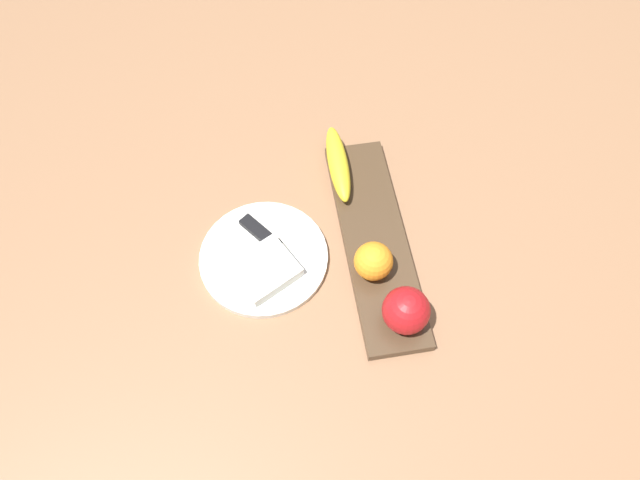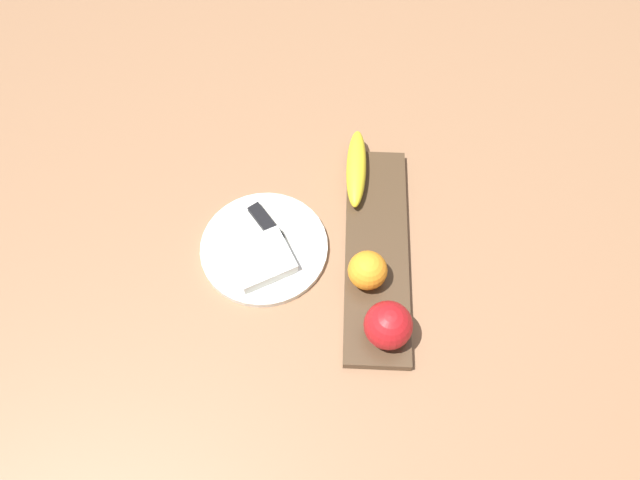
# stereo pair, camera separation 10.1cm
# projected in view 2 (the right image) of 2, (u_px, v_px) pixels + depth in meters

# --- Properties ---
(ground_plane) EXTENTS (2.40, 2.40, 0.00)m
(ground_plane) POSITION_uv_depth(u_px,v_px,m) (368.00, 253.00, 1.06)
(ground_plane) COLOR #8F6648
(fruit_tray) EXTENTS (0.44, 0.11, 0.02)m
(fruit_tray) POSITION_uv_depth(u_px,v_px,m) (376.00, 253.00, 1.05)
(fruit_tray) COLOR #483523
(fruit_tray) RESTS_ON ground_plane
(apple) EXTENTS (0.08, 0.08, 0.08)m
(apple) POSITION_uv_depth(u_px,v_px,m) (388.00, 325.00, 0.92)
(apple) COLOR #B4171C
(apple) RESTS_ON fruit_tray
(banana) EXTENTS (0.18, 0.04, 0.04)m
(banana) POSITION_uv_depth(u_px,v_px,m) (356.00, 168.00, 1.10)
(banana) COLOR yellow
(banana) RESTS_ON fruit_tray
(orange_near_apple) EXTENTS (0.07, 0.07, 0.07)m
(orange_near_apple) POSITION_uv_depth(u_px,v_px,m) (368.00, 270.00, 0.98)
(orange_near_apple) COLOR orange
(orange_near_apple) RESTS_ON fruit_tray
(dinner_plate) EXTENTS (0.23, 0.23, 0.01)m
(dinner_plate) POSITION_uv_depth(u_px,v_px,m) (264.00, 250.00, 1.05)
(dinner_plate) COLOR white
(dinner_plate) RESTS_ON ground_plane
(folded_napkin) EXTENTS (0.13, 0.13, 0.02)m
(folded_napkin) POSITION_uv_depth(u_px,v_px,m) (262.00, 259.00, 1.02)
(folded_napkin) COLOR white
(folded_napkin) RESTS_ON dinner_plate
(knife) EXTENTS (0.16, 0.13, 0.01)m
(knife) POSITION_uv_depth(u_px,v_px,m) (270.00, 229.00, 1.06)
(knife) COLOR silver
(knife) RESTS_ON dinner_plate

